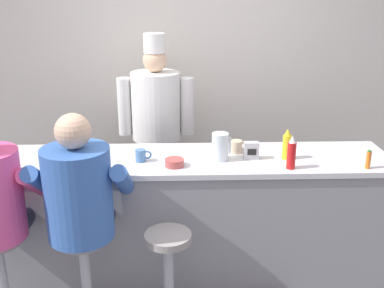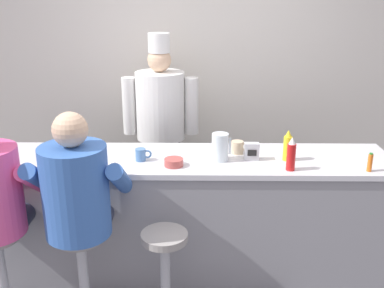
{
  "view_description": "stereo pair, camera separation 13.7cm",
  "coord_description": "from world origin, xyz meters",
  "px_view_note": "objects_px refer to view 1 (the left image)",
  "views": [
    {
      "loc": [
        -0.1,
        -2.82,
        2.17
      ],
      "look_at": [
        0.01,
        0.31,
        1.09
      ],
      "focal_mm": 42.0,
      "sensor_mm": 36.0,
      "label": 1
    },
    {
      "loc": [
        0.04,
        -2.82,
        2.17
      ],
      "look_at": [
        0.01,
        0.31,
        1.09
      ],
      "focal_mm": 42.0,
      "sensor_mm": 36.0,
      "label": 2
    }
  ],
  "objects_px": {
    "mustard_bottle_yellow": "(287,145)",
    "empty_stool_round": "(168,263)",
    "cereal_bowl": "(175,163)",
    "napkin_dispenser_chrome": "(251,151)",
    "cook_in_whites_near": "(156,122)",
    "ketchup_bottle_red": "(291,153)",
    "diner_seated_blue": "(80,196)",
    "hot_sauce_bottle_orange": "(368,160)",
    "coffee_mug_blue": "(141,155)",
    "breakfast_plate": "(95,166)",
    "water_pitcher_clear": "(220,147)",
    "coffee_mug_tan": "(237,147)"
  },
  "relations": [
    {
      "from": "empty_stool_round",
      "to": "breakfast_plate",
      "type": "bearing_deg",
      "value": 141.82
    },
    {
      "from": "hot_sauce_bottle_orange",
      "to": "napkin_dispenser_chrome",
      "type": "xyz_separation_m",
      "value": [
        -0.8,
        0.22,
        0.0
      ]
    },
    {
      "from": "napkin_dispenser_chrome",
      "to": "empty_stool_round",
      "type": "relative_size",
      "value": 0.2
    },
    {
      "from": "mustard_bottle_yellow",
      "to": "napkin_dispenser_chrome",
      "type": "bearing_deg",
      "value": 178.96
    },
    {
      "from": "coffee_mug_tan",
      "to": "cook_in_whites_near",
      "type": "height_order",
      "value": "cook_in_whites_near"
    },
    {
      "from": "hot_sauce_bottle_orange",
      "to": "breakfast_plate",
      "type": "height_order",
      "value": "hot_sauce_bottle_orange"
    },
    {
      "from": "breakfast_plate",
      "to": "cook_in_whites_near",
      "type": "relative_size",
      "value": 0.15
    },
    {
      "from": "breakfast_plate",
      "to": "empty_stool_round",
      "type": "height_order",
      "value": "breakfast_plate"
    },
    {
      "from": "coffee_mug_blue",
      "to": "empty_stool_round",
      "type": "height_order",
      "value": "coffee_mug_blue"
    },
    {
      "from": "ketchup_bottle_red",
      "to": "mustard_bottle_yellow",
      "type": "distance_m",
      "value": 0.19
    },
    {
      "from": "ketchup_bottle_red",
      "to": "cook_in_whites_near",
      "type": "xyz_separation_m",
      "value": [
        -1.0,
        1.13,
        -0.09
      ]
    },
    {
      "from": "coffee_mug_tan",
      "to": "cereal_bowl",
      "type": "bearing_deg",
      "value": -151.06
    },
    {
      "from": "ketchup_bottle_red",
      "to": "cereal_bowl",
      "type": "xyz_separation_m",
      "value": [
        -0.82,
        0.07,
        -0.09
      ]
    },
    {
      "from": "water_pitcher_clear",
      "to": "cook_in_whites_near",
      "type": "xyz_separation_m",
      "value": [
        -0.51,
        0.94,
        -0.08
      ]
    },
    {
      "from": "mustard_bottle_yellow",
      "to": "water_pitcher_clear",
      "type": "relative_size",
      "value": 1.13
    },
    {
      "from": "mustard_bottle_yellow",
      "to": "coffee_mug_tan",
      "type": "bearing_deg",
      "value": 157.71
    },
    {
      "from": "mustard_bottle_yellow",
      "to": "cook_in_whites_near",
      "type": "relative_size",
      "value": 0.13
    },
    {
      "from": "mustard_bottle_yellow",
      "to": "breakfast_plate",
      "type": "xyz_separation_m",
      "value": [
        -1.4,
        -0.14,
        -0.09
      ]
    },
    {
      "from": "diner_seated_blue",
      "to": "water_pitcher_clear",
      "type": "bearing_deg",
      "value": 27.9
    },
    {
      "from": "breakfast_plate",
      "to": "mustard_bottle_yellow",
      "type": "bearing_deg",
      "value": 5.54
    },
    {
      "from": "cereal_bowl",
      "to": "napkin_dispenser_chrome",
      "type": "relative_size",
      "value": 1.05
    },
    {
      "from": "empty_stool_round",
      "to": "mustard_bottle_yellow",
      "type": "bearing_deg",
      "value": 31.63
    },
    {
      "from": "water_pitcher_clear",
      "to": "empty_stool_round",
      "type": "relative_size",
      "value": 0.31
    },
    {
      "from": "cereal_bowl",
      "to": "cook_in_whites_near",
      "type": "bearing_deg",
      "value": 99.4
    },
    {
      "from": "mustard_bottle_yellow",
      "to": "coffee_mug_tan",
      "type": "xyz_separation_m",
      "value": [
        -0.35,
        0.14,
        -0.06
      ]
    },
    {
      "from": "ketchup_bottle_red",
      "to": "cook_in_whites_near",
      "type": "height_order",
      "value": "cook_in_whites_near"
    },
    {
      "from": "coffee_mug_blue",
      "to": "hot_sauce_bottle_orange",
      "type": "bearing_deg",
      "value": -6.72
    },
    {
      "from": "ketchup_bottle_red",
      "to": "diner_seated_blue",
      "type": "height_order",
      "value": "diner_seated_blue"
    },
    {
      "from": "ketchup_bottle_red",
      "to": "mustard_bottle_yellow",
      "type": "xyz_separation_m",
      "value": [
        0.01,
        0.19,
        -0.0
      ]
    },
    {
      "from": "diner_seated_blue",
      "to": "empty_stool_round",
      "type": "distance_m",
      "value": 0.73
    },
    {
      "from": "cereal_bowl",
      "to": "diner_seated_blue",
      "type": "distance_m",
      "value": 0.72
    },
    {
      "from": "coffee_mug_blue",
      "to": "napkin_dispenser_chrome",
      "type": "height_order",
      "value": "napkin_dispenser_chrome"
    },
    {
      "from": "empty_stool_round",
      "to": "cook_in_whites_near",
      "type": "height_order",
      "value": "cook_in_whites_near"
    },
    {
      "from": "ketchup_bottle_red",
      "to": "breakfast_plate",
      "type": "relative_size",
      "value": 0.9
    },
    {
      "from": "water_pitcher_clear",
      "to": "napkin_dispenser_chrome",
      "type": "distance_m",
      "value": 0.24
    },
    {
      "from": "coffee_mug_tan",
      "to": "diner_seated_blue",
      "type": "distance_m",
      "value": 1.27
    },
    {
      "from": "coffee_mug_blue",
      "to": "mustard_bottle_yellow",
      "type": "bearing_deg",
      "value": 1.1
    },
    {
      "from": "breakfast_plate",
      "to": "diner_seated_blue",
      "type": "relative_size",
      "value": 0.18
    },
    {
      "from": "ketchup_bottle_red",
      "to": "mustard_bottle_yellow",
      "type": "bearing_deg",
      "value": 86.39
    },
    {
      "from": "hot_sauce_bottle_orange",
      "to": "breakfast_plate",
      "type": "xyz_separation_m",
      "value": [
        -1.93,
        0.08,
        -0.05
      ]
    },
    {
      "from": "ketchup_bottle_red",
      "to": "hot_sauce_bottle_orange",
      "type": "height_order",
      "value": "ketchup_bottle_red"
    },
    {
      "from": "hot_sauce_bottle_orange",
      "to": "cereal_bowl",
      "type": "xyz_separation_m",
      "value": [
        -1.37,
        0.09,
        -0.04
      ]
    },
    {
      "from": "hot_sauce_bottle_orange",
      "to": "coffee_mug_blue",
      "type": "xyz_separation_m",
      "value": [
        -1.61,
        0.19,
        -0.02
      ]
    },
    {
      "from": "ketchup_bottle_red",
      "to": "empty_stool_round",
      "type": "bearing_deg",
      "value": -158.1
    },
    {
      "from": "breakfast_plate",
      "to": "cook_in_whites_near",
      "type": "xyz_separation_m",
      "value": [
        0.39,
        1.07,
        0.01
      ]
    },
    {
      "from": "mustard_bottle_yellow",
      "to": "coffee_mug_blue",
      "type": "xyz_separation_m",
      "value": [
        -1.08,
        -0.02,
        -0.06
      ]
    },
    {
      "from": "cereal_bowl",
      "to": "napkin_dispenser_chrome",
      "type": "distance_m",
      "value": 0.59
    },
    {
      "from": "ketchup_bottle_red",
      "to": "coffee_mug_tan",
      "type": "xyz_separation_m",
      "value": [
        -0.34,
        0.34,
        -0.06
      ]
    },
    {
      "from": "cereal_bowl",
      "to": "napkin_dispenser_chrome",
      "type": "bearing_deg",
      "value": 12.64
    },
    {
      "from": "mustard_bottle_yellow",
      "to": "empty_stool_round",
      "type": "bearing_deg",
      "value": -148.37
    }
  ]
}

